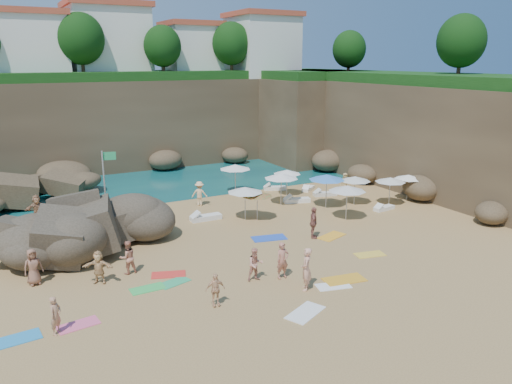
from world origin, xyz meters
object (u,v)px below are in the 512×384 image
rock_outcrop (89,246)px  person_stand_6 (306,269)px  person_stand_4 (345,183)px  lounger_0 (206,218)px  person_stand_0 (56,315)px  parasol_2 (287,172)px  parasol_0 (235,167)px  person_stand_1 (128,257)px  person_stand_5 (37,208)px  flag_pole (106,176)px  person_stand_2 (200,194)px  person_stand_3 (313,223)px  parasol_1 (281,176)px

rock_outcrop → person_stand_6: size_ratio=3.72×
person_stand_4 → lounger_0: bearing=-143.5°
rock_outcrop → person_stand_0: 9.19m
parasol_2 → parasol_0: bearing=143.4°
person_stand_1 → person_stand_5: (-2.98, 10.52, 0.05)m
person_stand_6 → parasol_0: bearing=-159.1°
person_stand_6 → flag_pole: bearing=-122.8°
rock_outcrop → person_stand_4: person_stand_4 is taller
person_stand_2 → lounger_0: bearing=106.3°
flag_pole → person_stand_4: (17.40, -1.66, -2.09)m
person_stand_3 → person_stand_5: 17.20m
person_stand_6 → parasol_1: bearing=-170.0°
person_stand_1 → parasol_1: bearing=-158.2°
parasol_1 → rock_outcrop: bearing=-171.8°
person_stand_3 → person_stand_6: (-4.03, -5.28, 0.05)m
flag_pole → parasol_0: flag_pole is taller
rock_outcrop → flag_pole: size_ratio=1.62×
rock_outcrop → person_stand_3: 12.49m
person_stand_0 → person_stand_5: size_ratio=0.86×
parasol_2 → parasol_1: bearing=-130.9°
lounger_0 → person_stand_0: 14.21m
person_stand_0 → person_stand_6: person_stand_6 is taller
flag_pole → person_stand_3: bearing=-43.3°
parasol_1 → person_stand_6: size_ratio=1.22×
parasol_0 → parasol_1: parasol_1 is taller
person_stand_0 → person_stand_5: person_stand_5 is taller
person_stand_4 → person_stand_5: (-21.41, 3.41, 0.11)m
parasol_1 → parasol_2: parasol_1 is taller
lounger_0 → person_stand_1: 8.69m
person_stand_5 → flag_pole: bearing=-38.5°
rock_outcrop → flag_pole: 5.42m
parasol_0 → person_stand_0: 20.96m
lounger_0 → person_stand_4: size_ratio=1.32×
rock_outcrop → person_stand_4: bearing=7.3°
person_stand_1 → person_stand_6: 8.46m
person_stand_3 → rock_outcrop: bearing=97.6°
parasol_1 → person_stand_3: size_ratio=1.29×
lounger_0 → person_stand_3: person_stand_3 is taller
person_stand_3 → person_stand_5: bearing=81.8°
flag_pole → person_stand_3: size_ratio=2.42×
person_stand_1 → person_stand_2: bearing=-135.0°
person_stand_3 → person_stand_1: bearing=119.3°
person_stand_1 → person_stand_6: person_stand_6 is taller
lounger_0 → person_stand_0: bearing=-134.8°
person_stand_0 → person_stand_3: bearing=-33.1°
person_stand_2 → person_stand_1: bearing=82.7°
rock_outcrop → parasol_1: bearing=8.2°
person_stand_0 → person_stand_2: (11.00, 13.11, 0.12)m
person_stand_3 → person_stand_4: size_ratio=1.22×
person_stand_0 → flag_pole: bearing=21.2°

